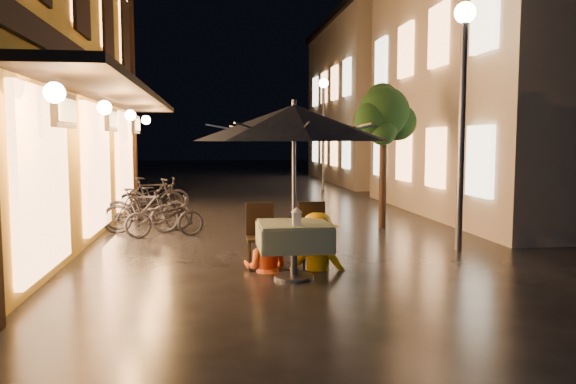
{
  "coord_description": "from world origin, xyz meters",
  "views": [
    {
      "loc": [
        -1.26,
        -7.17,
        1.93
      ],
      "look_at": [
        -0.14,
        1.02,
        1.15
      ],
      "focal_mm": 35.0,
      "sensor_mm": 36.0,
      "label": 1
    }
  ],
  "objects": [
    {
      "name": "patio_umbrella",
      "position": [
        -0.14,
        0.42,
        2.15
      ],
      "size": [
        2.72,
        2.72,
        2.46
      ],
      "color": "#59595E",
      "rests_on": "ground"
    },
    {
      "name": "streetlamp_near",
      "position": [
        3.0,
        2.0,
        2.92
      ],
      "size": [
        0.36,
        0.36,
        4.23
      ],
      "color": "#59595E",
      "rests_on": "ground"
    },
    {
      "name": "street_tree",
      "position": [
        2.41,
        4.51,
        2.42
      ],
      "size": [
        1.43,
        1.2,
        3.15
      ],
      "color": "black",
      "rests_on": "ground"
    },
    {
      "name": "bicycle_1",
      "position": [
        -2.7,
        4.51,
        0.47
      ],
      "size": [
        1.57,
        0.48,
        0.94
      ],
      "primitive_type": "imported",
      "rotation": [
        0.0,
        0.0,
        1.54
      ],
      "color": "black",
      "rests_on": "ground"
    },
    {
      "name": "bicycle_0",
      "position": [
        -2.19,
        4.0,
        0.4
      ],
      "size": [
        1.61,
        0.8,
        0.81
      ],
      "primitive_type": "imported",
      "rotation": [
        0.0,
        0.0,
        1.75
      ],
      "color": "black",
      "rests_on": "ground"
    },
    {
      "name": "person_orange",
      "position": [
        -0.48,
        0.94,
        0.71
      ],
      "size": [
        0.82,
        0.72,
        1.43
      ],
      "primitive_type": "imported",
      "rotation": [
        0.0,
        0.0,
        2.83
      ],
      "color": "orange",
      "rests_on": "ground"
    },
    {
      "name": "cafe_table",
      "position": [
        -0.14,
        0.42,
        0.59
      ],
      "size": [
        0.99,
        0.99,
        0.78
      ],
      "color": "#59595E",
      "rests_on": "ground"
    },
    {
      "name": "streetlamp_far",
      "position": [
        3.0,
        14.0,
        2.92
      ],
      "size": [
        0.36,
        0.36,
        4.23
      ],
      "color": "#59595E",
      "rests_on": "ground"
    },
    {
      "name": "bicycle_4",
      "position": [
        -2.74,
        8.02,
        0.46
      ],
      "size": [
        1.81,
        0.87,
        0.91
      ],
      "primitive_type": "imported",
      "rotation": [
        0.0,
        0.0,
        1.72
      ],
      "color": "black",
      "rests_on": "ground"
    },
    {
      "name": "cafe_chair_right",
      "position": [
        0.26,
        1.15,
        0.54
      ],
      "size": [
        0.42,
        0.42,
        0.97
      ],
      "color": "black",
      "rests_on": "ground"
    },
    {
      "name": "east_building_far",
      "position": [
        7.49,
        18.0,
        3.66
      ],
      "size": [
        7.3,
        10.3,
        7.3
      ],
      "color": "#B1A78E",
      "rests_on": "ground"
    },
    {
      "name": "bicycle_3",
      "position": [
        -2.74,
        6.78,
        0.51
      ],
      "size": [
        1.74,
        1.03,
        1.01
      ],
      "primitive_type": "imported",
      "rotation": [
        0.0,
        0.0,
        1.93
      ],
      "color": "black",
      "rests_on": "ground"
    },
    {
      "name": "person_yellow",
      "position": [
        0.29,
        0.93,
        0.82
      ],
      "size": [
        1.18,
        0.84,
        1.65
      ],
      "primitive_type": "imported",
      "rotation": [
        0.0,
        0.0,
        2.91
      ],
      "color": "#FFB50B",
      "rests_on": "ground"
    },
    {
      "name": "table_lantern",
      "position": [
        -0.14,
        0.16,
        0.92
      ],
      "size": [
        0.16,
        0.16,
        0.25
      ],
      "color": "white",
      "rests_on": "cafe_table"
    },
    {
      "name": "ground",
      "position": [
        0.0,
        0.0,
        0.0
      ],
      "size": [
        90.0,
        90.0,
        0.0
      ],
      "primitive_type": "plane",
      "color": "black",
      "rests_on": "ground"
    },
    {
      "name": "cafe_chair_left",
      "position": [
        -0.54,
        1.15,
        0.54
      ],
      "size": [
        0.42,
        0.42,
        0.97
      ],
      "color": "black",
      "rests_on": "ground"
    },
    {
      "name": "bicycle_2",
      "position": [
        -2.61,
        4.9,
        0.5
      ],
      "size": [
        1.94,
        0.84,
        0.99
      ],
      "primitive_type": "imported",
      "rotation": [
        0.0,
        0.0,
        1.47
      ],
      "color": "black",
      "rests_on": "ground"
    },
    {
      "name": "east_building_near",
      "position": [
        7.49,
        6.5,
        3.41
      ],
      "size": [
        7.3,
        9.3,
        6.8
      ],
      "color": "#B1A78E",
      "rests_on": "ground"
    }
  ]
}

